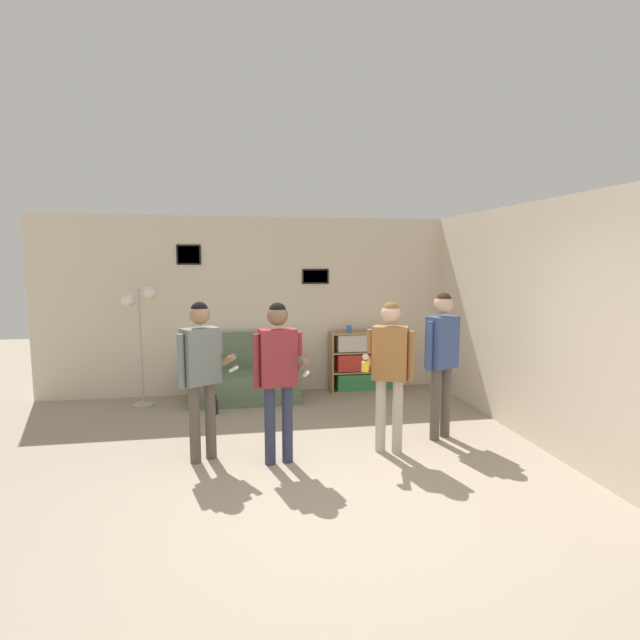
{
  "coord_description": "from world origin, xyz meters",
  "views": [
    {
      "loc": [
        -0.8,
        -3.89,
        2.07
      ],
      "look_at": [
        0.21,
        1.88,
        1.35
      ],
      "focal_mm": 28.0,
      "sensor_mm": 36.0,
      "label": 1
    }
  ],
  "objects_px": {
    "floor_lamp": "(140,315)",
    "person_spectator_near_bookshelf": "(442,350)",
    "person_watcher_holding_cup": "(390,361)",
    "person_player_foreground_left": "(201,365)",
    "drinking_cup": "(349,329)",
    "bookshelf": "(365,361)",
    "person_player_foreground_center": "(278,366)",
    "bottle_on_floor": "(216,406)",
    "couch": "(246,379)"
  },
  "relations": [
    {
      "from": "couch",
      "to": "person_player_foreground_center",
      "type": "bearing_deg",
      "value": -83.53
    },
    {
      "from": "couch",
      "to": "bottle_on_floor",
      "type": "bearing_deg",
      "value": -122.13
    },
    {
      "from": "person_player_foreground_left",
      "to": "person_watcher_holding_cup",
      "type": "relative_size",
      "value": 1.01
    },
    {
      "from": "person_watcher_holding_cup",
      "to": "drinking_cup",
      "type": "bearing_deg",
      "value": 86.57
    },
    {
      "from": "person_player_foreground_left",
      "to": "floor_lamp",
      "type": "bearing_deg",
      "value": 114.28
    },
    {
      "from": "bookshelf",
      "to": "couch",
      "type": "bearing_deg",
      "value": -174.18
    },
    {
      "from": "couch",
      "to": "person_spectator_near_bookshelf",
      "type": "distance_m",
      "value": 3.06
    },
    {
      "from": "person_watcher_holding_cup",
      "to": "drinking_cup",
      "type": "relative_size",
      "value": 14.89
    },
    {
      "from": "person_player_foreground_left",
      "to": "drinking_cup",
      "type": "xyz_separation_m",
      "value": [
        2.1,
        2.4,
        -0.02
      ]
    },
    {
      "from": "person_player_foreground_left",
      "to": "person_watcher_holding_cup",
      "type": "height_order",
      "value": "person_player_foreground_left"
    },
    {
      "from": "person_player_foreground_center",
      "to": "person_watcher_holding_cup",
      "type": "bearing_deg",
      "value": 4.12
    },
    {
      "from": "person_player_foreground_center",
      "to": "person_watcher_holding_cup",
      "type": "height_order",
      "value": "person_player_foreground_center"
    },
    {
      "from": "person_player_foreground_left",
      "to": "person_player_foreground_center",
      "type": "distance_m",
      "value": 0.79
    },
    {
      "from": "person_watcher_holding_cup",
      "to": "person_spectator_near_bookshelf",
      "type": "bearing_deg",
      "value": 23.35
    },
    {
      "from": "floor_lamp",
      "to": "person_spectator_near_bookshelf",
      "type": "xyz_separation_m",
      "value": [
        3.61,
        -1.91,
        -0.25
      ]
    },
    {
      "from": "bookshelf",
      "to": "person_watcher_holding_cup",
      "type": "xyz_separation_m",
      "value": [
        -0.41,
        -2.52,
        0.53
      ]
    },
    {
      "from": "bottle_on_floor",
      "to": "floor_lamp",
      "type": "bearing_deg",
      "value": 151.55
    },
    {
      "from": "couch",
      "to": "person_player_foreground_center",
      "type": "height_order",
      "value": "person_player_foreground_center"
    },
    {
      "from": "couch",
      "to": "person_spectator_near_bookshelf",
      "type": "height_order",
      "value": "person_spectator_near_bookshelf"
    },
    {
      "from": "person_player_foreground_center",
      "to": "bottle_on_floor",
      "type": "relative_size",
      "value": 6.09
    },
    {
      "from": "bookshelf",
      "to": "person_player_foreground_center",
      "type": "height_order",
      "value": "person_player_foreground_center"
    },
    {
      "from": "couch",
      "to": "person_player_foreground_left",
      "type": "xyz_separation_m",
      "value": [
        -0.49,
        -2.21,
        0.7
      ]
    },
    {
      "from": "person_player_foreground_left",
      "to": "bottle_on_floor",
      "type": "distance_m",
      "value": 1.79
    },
    {
      "from": "bookshelf",
      "to": "drinking_cup",
      "type": "distance_m",
      "value": 0.58
    },
    {
      "from": "person_player_foreground_left",
      "to": "drinking_cup",
      "type": "distance_m",
      "value": 3.19
    },
    {
      "from": "floor_lamp",
      "to": "bottle_on_floor",
      "type": "distance_m",
      "value": 1.66
    },
    {
      "from": "person_watcher_holding_cup",
      "to": "bottle_on_floor",
      "type": "relative_size",
      "value": 6.03
    },
    {
      "from": "bookshelf",
      "to": "floor_lamp",
      "type": "xyz_separation_m",
      "value": [
        -3.3,
        -0.3,
        0.83
      ]
    },
    {
      "from": "person_spectator_near_bookshelf",
      "to": "bottle_on_floor",
      "type": "height_order",
      "value": "person_spectator_near_bookshelf"
    },
    {
      "from": "couch",
      "to": "bottle_on_floor",
      "type": "distance_m",
      "value": 0.8
    },
    {
      "from": "bookshelf",
      "to": "person_spectator_near_bookshelf",
      "type": "bearing_deg",
      "value": -82.09
    },
    {
      "from": "person_player_foreground_center",
      "to": "bottle_on_floor",
      "type": "distance_m",
      "value": 2.09
    },
    {
      "from": "floor_lamp",
      "to": "drinking_cup",
      "type": "relative_size",
      "value": 15.57
    },
    {
      "from": "floor_lamp",
      "to": "person_player_foreground_left",
      "type": "distance_m",
      "value": 2.32
    },
    {
      "from": "person_spectator_near_bookshelf",
      "to": "bottle_on_floor",
      "type": "relative_size",
      "value": 6.28
    },
    {
      "from": "person_spectator_near_bookshelf",
      "to": "drinking_cup",
      "type": "relative_size",
      "value": 15.52
    },
    {
      "from": "person_player_foreground_center",
      "to": "bookshelf",
      "type": "bearing_deg",
      "value": 58.51
    },
    {
      "from": "couch",
      "to": "bookshelf",
      "type": "distance_m",
      "value": 1.89
    },
    {
      "from": "bottle_on_floor",
      "to": "drinking_cup",
      "type": "bearing_deg",
      "value": 22.79
    },
    {
      "from": "bottle_on_floor",
      "to": "drinking_cup",
      "type": "distance_m",
      "value": 2.37
    },
    {
      "from": "bottle_on_floor",
      "to": "person_player_foreground_center",
      "type": "bearing_deg",
      "value": -68.58
    },
    {
      "from": "person_player_foreground_left",
      "to": "person_spectator_near_bookshelf",
      "type": "distance_m",
      "value": 2.67
    },
    {
      "from": "floor_lamp",
      "to": "person_spectator_near_bookshelf",
      "type": "bearing_deg",
      "value": -27.9
    },
    {
      "from": "bottle_on_floor",
      "to": "person_player_foreground_left",
      "type": "bearing_deg",
      "value": -92.67
    },
    {
      "from": "couch",
      "to": "person_player_foreground_center",
      "type": "relative_size",
      "value": 0.98
    },
    {
      "from": "couch",
      "to": "bookshelf",
      "type": "bearing_deg",
      "value": 5.82
    },
    {
      "from": "floor_lamp",
      "to": "person_spectator_near_bookshelf",
      "type": "relative_size",
      "value": 1.0
    },
    {
      "from": "person_watcher_holding_cup",
      "to": "person_spectator_near_bookshelf",
      "type": "height_order",
      "value": "person_spectator_near_bookshelf"
    },
    {
      "from": "person_watcher_holding_cup",
      "to": "bottle_on_floor",
      "type": "height_order",
      "value": "person_watcher_holding_cup"
    },
    {
      "from": "floor_lamp",
      "to": "person_watcher_holding_cup",
      "type": "xyz_separation_m",
      "value": [
        2.89,
        -2.22,
        -0.3
      ]
    }
  ]
}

